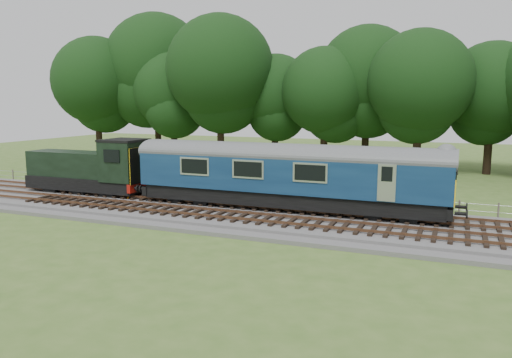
% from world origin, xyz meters
% --- Properties ---
extents(ground, '(120.00, 120.00, 0.00)m').
position_xyz_m(ground, '(0.00, 0.00, 0.00)').
color(ground, '#436425').
rests_on(ground, ground).
extents(ballast, '(70.00, 7.00, 0.35)m').
position_xyz_m(ballast, '(0.00, 0.00, 0.17)').
color(ballast, '#4C4C4F').
rests_on(ballast, ground).
extents(track_north, '(67.20, 2.40, 0.21)m').
position_xyz_m(track_north, '(0.00, 1.40, 0.42)').
color(track_north, black).
rests_on(track_north, ballast).
extents(track_south, '(67.20, 2.40, 0.21)m').
position_xyz_m(track_south, '(0.00, -1.60, 0.42)').
color(track_south, black).
rests_on(track_south, ballast).
extents(fence, '(64.00, 0.12, 1.00)m').
position_xyz_m(fence, '(0.00, 4.50, 0.00)').
color(fence, '#6B6054').
rests_on(fence, ground).
extents(tree_line, '(70.00, 8.00, 18.00)m').
position_xyz_m(tree_line, '(0.00, 22.00, 0.00)').
color(tree_line, black).
rests_on(tree_line, ground).
extents(dmu_railcar, '(18.05, 2.86, 3.88)m').
position_xyz_m(dmu_railcar, '(-1.27, 1.40, 2.61)').
color(dmu_railcar, black).
rests_on(dmu_railcar, ground).
extents(shunter_loco, '(8.92, 2.60, 3.38)m').
position_xyz_m(shunter_loco, '(-15.20, 1.40, 1.97)').
color(shunter_loco, black).
rests_on(shunter_loco, ground).
extents(worker, '(0.76, 0.54, 1.93)m').
position_xyz_m(worker, '(-11.83, 0.50, 1.32)').
color(worker, orange).
rests_on(worker, ballast).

